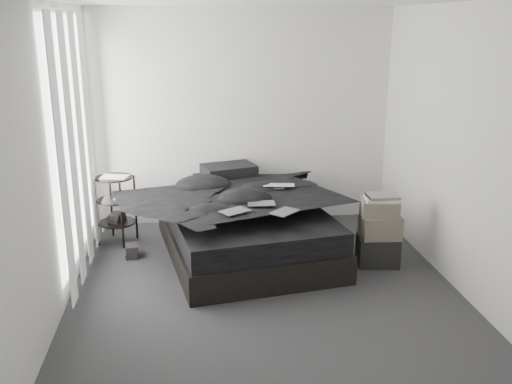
{
  "coord_description": "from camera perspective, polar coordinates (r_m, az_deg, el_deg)",
  "views": [
    {
      "loc": [
        -0.66,
        -4.76,
        2.44
      ],
      "look_at": [
        0.0,
        0.8,
        0.75
      ],
      "focal_mm": 40.0,
      "sensor_mm": 36.0,
      "label": 1
    }
  ],
  "objects": [
    {
      "name": "pillow_lower",
      "position": [
        6.82,
        -3.35,
        1.03
      ],
      "size": [
        0.71,
        0.54,
        0.14
      ],
      "primitive_type": "cube",
      "rotation": [
        0.0,
        0.0,
        0.17
      ],
      "color": "black",
      "rests_on": "mattress"
    },
    {
      "name": "laptop",
      "position": [
        6.17,
        2.31,
        1.17
      ],
      "size": [
        0.37,
        0.27,
        0.03
      ],
      "primitive_type": "imported",
      "rotation": [
        0.0,
        0.0,
        -0.15
      ],
      "color": "silver",
      "rests_on": "duvet"
    },
    {
      "name": "curtain_left",
      "position": [
        5.87,
        -17.2,
        4.66
      ],
      "size": [
        0.06,
        2.12,
        2.48
      ],
      "primitive_type": "cube",
      "color": "white",
      "rests_on": "wall_left"
    },
    {
      "name": "wall_left",
      "position": [
        5.02,
        -19.73,
        2.7
      ],
      "size": [
        0.01,
        4.2,
        2.6
      ],
      "primitive_type": "cube",
      "color": "white",
      "rests_on": "ground"
    },
    {
      "name": "floor",
      "position": [
        5.38,
        1.02,
        -10.13
      ],
      "size": [
        3.6,
        4.2,
        0.01
      ],
      "primitive_type": "cube",
      "color": "#333336",
      "rests_on": "ground"
    },
    {
      "name": "bed",
      "position": [
        6.21,
        -1.06,
        -4.88
      ],
      "size": [
        1.95,
        2.37,
        0.29
      ],
      "primitive_type": "cube",
      "rotation": [
        0.0,
        0.0,
        0.17
      ],
      "color": "black",
      "rests_on": "floor"
    },
    {
      "name": "comic_b",
      "position": [
        5.64,
        0.54,
        -0.34
      ],
      "size": [
        0.28,
        0.19,
        0.01
      ],
      "primitive_type": "cube",
      "rotation": [
        0.0,
        0.0,
        -0.04
      ],
      "color": "black",
      "rests_on": "duvet"
    },
    {
      "name": "wall_back",
      "position": [
        6.98,
        -1.27,
        7.4
      ],
      "size": [
        3.6,
        0.01,
        2.6
      ],
      "primitive_type": "cube",
      "color": "white",
      "rests_on": "ground"
    },
    {
      "name": "art_book_snake",
      "position": [
        5.87,
        12.52,
        -0.38
      ],
      "size": [
        0.31,
        0.25,
        0.03
      ],
      "primitive_type": "cube",
      "rotation": [
        0.0,
        0.0,
        -0.02
      ],
      "color": "silver",
      "rests_on": "art_book_white"
    },
    {
      "name": "box_upper",
      "position": [
        5.91,
        12.26,
        -1.53
      ],
      "size": [
        0.41,
        0.36,
        0.16
      ],
      "primitive_type": "cube",
      "rotation": [
        0.0,
        0.0,
        -0.18
      ],
      "color": "#666151",
      "rests_on": "box_mid"
    },
    {
      "name": "box_mid",
      "position": [
        5.97,
        12.32,
        -3.35
      ],
      "size": [
        0.4,
        0.33,
        0.23
      ],
      "primitive_type": "cube",
      "rotation": [
        0.0,
        0.0,
        -0.06
      ],
      "color": "#666151",
      "rests_on": "box_lower"
    },
    {
      "name": "papers",
      "position": [
        6.51,
        -14.0,
        1.44
      ],
      "size": [
        0.34,
        0.28,
        0.02
      ],
      "primitive_type": "cube",
      "rotation": [
        0.0,
        0.0,
        -0.24
      ],
      "color": "white",
      "rests_on": "side_stand"
    },
    {
      "name": "floor_books",
      "position": [
        6.28,
        -12.3,
        -5.81
      ],
      "size": [
        0.15,
        0.2,
        0.13
      ],
      "primitive_type": "cube",
      "rotation": [
        0.0,
        0.0,
        0.12
      ],
      "color": "black",
      "rests_on": "floor"
    },
    {
      "name": "mattress",
      "position": [
        6.12,
        -1.07,
        -2.62
      ],
      "size": [
        1.88,
        2.3,
        0.23
      ],
      "primitive_type": "cube",
      "rotation": [
        0.0,
        0.0,
        0.17
      ],
      "color": "black",
      "rests_on": "bed"
    },
    {
      "name": "wall_right",
      "position": [
        5.47,
        20.15,
        3.76
      ],
      "size": [
        0.01,
        4.2,
        2.6
      ],
      "primitive_type": "cube",
      "color": "white",
      "rests_on": "ground"
    },
    {
      "name": "art_book_white",
      "position": [
        5.88,
        12.4,
        -0.63
      ],
      "size": [
        0.34,
        0.29,
        0.03
      ],
      "primitive_type": "cube",
      "rotation": [
        0.0,
        0.0,
        -0.13
      ],
      "color": "silver",
      "rests_on": "box_upper"
    },
    {
      "name": "duvet",
      "position": [
        6.0,
        -0.95,
        -0.64
      ],
      "size": [
        1.86,
        2.06,
        0.25
      ],
      "primitive_type": "imported",
      "rotation": [
        0.0,
        0.0,
        0.17
      ],
      "color": "black",
      "rests_on": "mattress"
    },
    {
      "name": "box_lower",
      "position": [
        6.07,
        12.07,
        -5.71
      ],
      "size": [
        0.45,
        0.37,
        0.3
      ],
      "primitive_type": "cube",
      "rotation": [
        0.0,
        0.0,
        -0.13
      ],
      "color": "black",
      "rests_on": "floor"
    },
    {
      "name": "side_stand",
      "position": [
        6.64,
        -13.79,
        -1.77
      ],
      "size": [
        0.55,
        0.55,
        0.76
      ],
      "primitive_type": "cylinder",
      "rotation": [
        0.0,
        0.0,
        -0.41
      ],
      "color": "black",
      "rests_on": "floor"
    },
    {
      "name": "pillow_upper",
      "position": [
        6.78,
        -2.74,
        2.17
      ],
      "size": [
        0.69,
        0.56,
        0.13
      ],
      "primitive_type": "cube",
      "rotation": [
        0.0,
        0.0,
        0.27
      ],
      "color": "black",
      "rests_on": "pillow_lower"
    },
    {
      "name": "window_left",
      "position": [
        5.87,
        -17.74,
        5.31
      ],
      "size": [
        0.02,
        2.0,
        2.3
      ],
      "primitive_type": "cube",
      "color": "white",
      "rests_on": "wall_left"
    },
    {
      "name": "comic_c",
      "position": [
        5.4,
        2.87,
        -1.09
      ],
      "size": [
        0.32,
        0.31,
        0.01
      ],
      "primitive_type": "cube",
      "rotation": [
        0.0,
        0.0,
        0.78
      ],
      "color": "black",
      "rests_on": "duvet"
    },
    {
      "name": "comic_a",
      "position": [
        5.42,
        -2.13,
        -1.14
      ],
      "size": [
        0.32,
        0.29,
        0.01
      ],
      "primitive_type": "cube",
      "rotation": [
        0.0,
        0.0,
        0.55
      ],
      "color": "black",
      "rests_on": "duvet"
    },
    {
      "name": "wall_front",
      "position": [
        2.96,
        6.69,
        -5.89
      ],
      "size": [
        3.6,
        0.01,
        2.6
      ],
      "primitive_type": "cube",
      "color": "white",
      "rests_on": "ground"
    }
  ]
}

